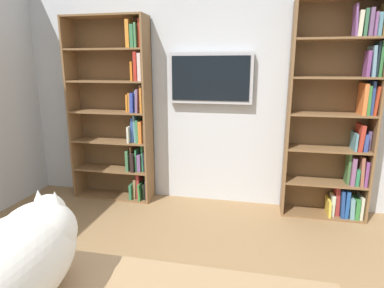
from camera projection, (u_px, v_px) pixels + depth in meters
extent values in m
cube|color=silver|center=(215.00, 83.00, 3.49)|extent=(4.52, 0.06, 2.70)
cube|color=brown|center=(375.00, 116.00, 3.05)|extent=(0.02, 0.28, 2.14)
cube|color=brown|center=(288.00, 113.00, 3.22)|extent=(0.02, 0.28, 2.14)
cube|color=brown|center=(328.00, 112.00, 3.26)|extent=(0.83, 0.01, 2.14)
cube|color=brown|center=(320.00, 213.00, 3.38)|extent=(0.78, 0.27, 0.02)
cube|color=brown|center=(324.00, 182.00, 3.30)|extent=(0.78, 0.27, 0.02)
cube|color=brown|center=(327.00, 149.00, 3.22)|extent=(0.78, 0.27, 0.02)
cube|color=brown|center=(331.00, 114.00, 3.13)|extent=(0.78, 0.27, 0.02)
cube|color=brown|center=(334.00, 78.00, 3.05)|extent=(0.78, 0.27, 0.02)
cube|color=brown|center=(338.00, 39.00, 2.97)|extent=(0.78, 0.27, 0.02)
cube|color=beige|center=(359.00, 206.00, 3.28)|extent=(0.03, 0.21, 0.23)
cube|color=#36863C|center=(355.00, 207.00, 3.28)|extent=(0.04, 0.22, 0.20)
cube|color=#699DA6|center=(350.00, 206.00, 3.29)|extent=(0.05, 0.22, 0.22)
cube|color=#22519F|center=(345.00, 201.00, 3.31)|extent=(0.03, 0.23, 0.29)
cube|color=navy|center=(341.00, 202.00, 3.30)|extent=(0.05, 0.20, 0.29)
cube|color=#AC332F|center=(336.00, 199.00, 3.33)|extent=(0.05, 0.14, 0.32)
cube|color=beige|center=(332.00, 204.00, 3.33)|extent=(0.03, 0.15, 0.22)
cube|color=yellow|center=(328.00, 206.00, 3.34)|extent=(0.03, 0.22, 0.17)
cube|color=#834589|center=(364.00, 172.00, 3.18)|extent=(0.03, 0.19, 0.25)
cube|color=#9F624A|center=(360.00, 170.00, 3.18)|extent=(0.04, 0.19, 0.30)
cube|color=#2E7E52|center=(355.00, 176.00, 3.21)|extent=(0.03, 0.19, 0.17)
cube|color=#84577E|center=(351.00, 170.00, 3.21)|extent=(0.04, 0.20, 0.28)
cube|color=#446F3B|center=(348.00, 168.00, 3.22)|extent=(0.02, 0.14, 0.32)
cube|color=slate|center=(368.00, 140.00, 3.13)|extent=(0.03, 0.12, 0.19)
cube|color=#374D99|center=(363.00, 141.00, 3.14)|extent=(0.04, 0.21, 0.17)
cube|color=#B23628|center=(359.00, 137.00, 3.13)|extent=(0.05, 0.23, 0.26)
cube|color=#5C96A3|center=(354.00, 141.00, 3.15)|extent=(0.02, 0.21, 0.17)
cube|color=#BF3E21|center=(374.00, 101.00, 3.01)|extent=(0.03, 0.19, 0.27)
cube|color=#2F498A|center=(371.00, 98.00, 3.03)|extent=(0.03, 0.17, 0.32)
cube|color=#3C833B|center=(367.00, 100.00, 3.03)|extent=(0.04, 0.16, 0.28)
cube|color=orange|center=(362.00, 99.00, 3.05)|extent=(0.04, 0.22, 0.29)
cube|color=#387D42|center=(379.00, 59.00, 2.94)|extent=(0.03, 0.17, 0.32)
cube|color=#18272D|center=(376.00, 59.00, 2.93)|extent=(0.02, 0.15, 0.31)
cube|color=#7099AE|center=(371.00, 62.00, 2.96)|extent=(0.04, 0.21, 0.28)
cube|color=#7C417E|center=(367.00, 64.00, 2.95)|extent=(0.03, 0.13, 0.23)
cube|color=olive|center=(384.00, 20.00, 2.85)|extent=(0.04, 0.17, 0.29)
cube|color=#5D95A5|center=(377.00, 25.00, 2.88)|extent=(0.04, 0.19, 0.20)
cube|color=#825287|center=(373.00, 25.00, 2.87)|extent=(0.02, 0.21, 0.20)
cube|color=slate|center=(369.00, 23.00, 2.87)|extent=(0.03, 0.17, 0.24)
cube|color=#3A6F4B|center=(364.00, 23.00, 2.89)|extent=(0.03, 0.16, 0.24)
cube|color=beige|center=(359.00, 25.00, 2.91)|extent=(0.04, 0.18, 0.23)
cube|color=#81508F|center=(355.00, 21.00, 2.89)|extent=(0.03, 0.14, 0.28)
cube|color=brown|center=(148.00, 113.00, 3.53)|extent=(0.02, 0.28, 2.06)
cube|color=brown|center=(74.00, 111.00, 3.71)|extent=(0.02, 0.28, 2.06)
cube|color=brown|center=(115.00, 110.00, 3.74)|extent=(0.93, 0.01, 2.06)
cube|color=brown|center=(115.00, 195.00, 3.86)|extent=(0.88, 0.27, 0.02)
cube|color=brown|center=(114.00, 169.00, 3.78)|extent=(0.88, 0.27, 0.02)
cube|color=brown|center=(112.00, 141.00, 3.70)|extent=(0.88, 0.27, 0.02)
cube|color=brown|center=(110.00, 112.00, 3.62)|extent=(0.88, 0.27, 0.02)
cube|color=brown|center=(108.00, 81.00, 3.54)|extent=(0.88, 0.27, 0.02)
cube|color=brown|center=(106.00, 50.00, 3.46)|extent=(0.88, 0.27, 0.02)
cube|color=brown|center=(104.00, 16.00, 3.38)|extent=(0.88, 0.27, 0.02)
cube|color=black|center=(148.00, 189.00, 3.73)|extent=(0.02, 0.15, 0.24)
cube|color=black|center=(145.00, 191.00, 3.75)|extent=(0.03, 0.14, 0.18)
cube|color=#38833C|center=(142.00, 190.00, 3.74)|extent=(0.03, 0.21, 0.19)
cube|color=#B63837|center=(139.00, 186.00, 3.75)|extent=(0.04, 0.13, 0.29)
cube|color=olive|center=(137.00, 187.00, 3.78)|extent=(0.04, 0.18, 0.24)
cube|color=#30744C|center=(134.00, 190.00, 3.78)|extent=(0.03, 0.23, 0.18)
cube|color=black|center=(147.00, 161.00, 3.67)|extent=(0.04, 0.18, 0.23)
cube|color=#317E4A|center=(144.00, 157.00, 3.67)|extent=(0.03, 0.14, 0.30)
cube|color=slate|center=(141.00, 162.00, 3.67)|extent=(0.04, 0.15, 0.20)
cube|color=#317B4E|center=(138.00, 159.00, 3.68)|extent=(0.02, 0.17, 0.26)
cube|color=black|center=(135.00, 161.00, 3.67)|extent=(0.04, 0.20, 0.21)
cube|color=#A3663D|center=(133.00, 157.00, 3.70)|extent=(0.02, 0.13, 0.28)
cube|color=#41754C|center=(130.00, 159.00, 3.70)|extent=(0.03, 0.19, 0.24)
cube|color=beige|center=(146.00, 133.00, 3.58)|extent=(0.03, 0.14, 0.22)
cube|color=orange|center=(143.00, 131.00, 3.58)|extent=(0.04, 0.22, 0.24)
cube|color=#398352|center=(140.00, 130.00, 3.60)|extent=(0.03, 0.21, 0.25)
cube|color=#5C929D|center=(136.00, 128.00, 3.59)|extent=(0.04, 0.14, 0.31)
cube|color=#2E4A92|center=(134.00, 130.00, 3.59)|extent=(0.04, 0.13, 0.28)
cube|color=beige|center=(131.00, 134.00, 3.61)|extent=(0.02, 0.22, 0.18)
cube|color=orange|center=(144.00, 100.00, 3.48)|extent=(0.02, 0.24, 0.27)
cube|color=#9B6843|center=(143.00, 98.00, 3.51)|extent=(0.03, 0.17, 0.30)
cube|color=slate|center=(140.00, 101.00, 3.50)|extent=(0.04, 0.22, 0.25)
cube|color=#6194AA|center=(137.00, 101.00, 3.51)|extent=(0.02, 0.13, 0.24)
cube|color=#2E419E|center=(134.00, 102.00, 3.51)|extent=(0.04, 0.20, 0.21)
cube|color=orange|center=(131.00, 102.00, 3.53)|extent=(0.03, 0.14, 0.21)
cube|color=orange|center=(129.00, 103.00, 3.53)|extent=(0.03, 0.14, 0.19)
cube|color=beige|center=(143.00, 67.00, 3.41)|extent=(0.04, 0.23, 0.29)
cube|color=red|center=(138.00, 66.00, 3.41)|extent=(0.03, 0.21, 0.30)
cube|color=#338445|center=(136.00, 71.00, 3.45)|extent=(0.02, 0.13, 0.20)
cube|color=orange|center=(133.00, 71.00, 3.45)|extent=(0.02, 0.13, 0.20)
cube|color=#BE3923|center=(142.00, 34.00, 3.33)|extent=(0.04, 0.15, 0.29)
cube|color=#44814F|center=(139.00, 36.00, 3.35)|extent=(0.02, 0.23, 0.25)
cube|color=#3A7648|center=(135.00, 37.00, 3.37)|extent=(0.04, 0.24, 0.23)
cube|color=orange|center=(131.00, 34.00, 3.36)|extent=(0.04, 0.21, 0.28)
cube|color=#B7B7BC|center=(210.00, 78.00, 3.40)|extent=(0.90, 0.06, 0.54)
cube|color=black|center=(210.00, 78.00, 3.37)|extent=(0.83, 0.01, 0.47)
ellipsoid|color=white|center=(12.00, 268.00, 1.00)|extent=(0.29, 0.56, 0.31)
ellipsoid|color=white|center=(38.00, 236.00, 1.11)|extent=(0.25, 0.31, 0.23)
sphere|color=white|center=(48.00, 211.00, 1.16)|extent=(0.12, 0.12, 0.12)
cone|color=white|center=(55.00, 200.00, 1.15)|extent=(0.06, 0.06, 0.07)
cone|color=white|center=(39.00, 199.00, 1.16)|extent=(0.06, 0.06, 0.07)
cone|color=beige|center=(54.00, 202.00, 1.14)|extent=(0.03, 0.03, 0.05)
cone|color=beige|center=(38.00, 200.00, 1.16)|extent=(0.03, 0.03, 0.05)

